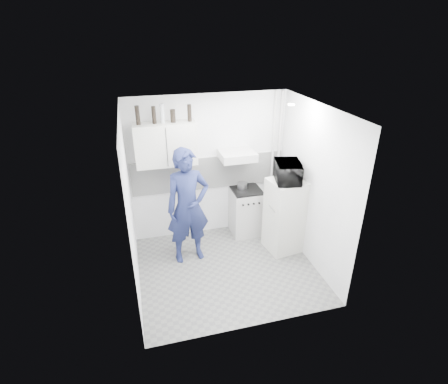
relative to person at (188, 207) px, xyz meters
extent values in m
plane|color=slate|center=(0.52, -0.47, -0.97)|extent=(2.80, 2.80, 0.00)
plane|color=white|center=(0.52, -0.47, 1.63)|extent=(2.80, 2.80, 0.00)
plane|color=white|center=(0.52, 0.78, 0.33)|extent=(2.80, 0.00, 2.80)
plane|color=white|center=(-0.88, -0.47, 0.33)|extent=(0.00, 2.60, 2.60)
plane|color=white|center=(1.92, -0.47, 0.33)|extent=(0.00, 2.60, 2.60)
imported|color=#1B224D|center=(0.00, 0.00, 0.00)|extent=(0.76, 0.55, 1.95)
cube|color=#BBB9B5|center=(1.16, 0.53, -0.54)|extent=(0.54, 0.54, 0.87)
cube|color=silver|center=(1.62, -0.15, -0.32)|extent=(0.61, 0.61, 1.31)
cube|color=black|center=(1.16, 0.53, -0.09)|extent=(0.52, 0.52, 0.03)
cylinder|color=silver|center=(1.10, 0.59, -0.02)|extent=(0.18, 0.18, 0.10)
imported|color=black|center=(1.62, -0.15, 0.49)|extent=(0.65, 0.52, 0.32)
cylinder|color=black|center=(-0.62, 0.60, 1.37)|extent=(0.07, 0.07, 0.29)
cylinder|color=black|center=(-0.37, 0.60, 1.36)|extent=(0.07, 0.07, 0.27)
cylinder|color=#B2B7BC|center=(-0.24, 0.60, 1.38)|extent=(0.07, 0.07, 0.30)
cylinder|color=black|center=(-0.08, 0.60, 1.33)|extent=(0.08, 0.08, 0.20)
cylinder|color=black|center=(0.19, 0.60, 1.36)|extent=(0.07, 0.07, 0.27)
cube|color=silver|center=(-0.23, 0.60, 0.88)|extent=(1.00, 0.35, 0.70)
cube|color=#BBB9B5|center=(0.97, 0.53, 0.60)|extent=(0.60, 0.50, 0.14)
cube|color=white|center=(0.52, 0.76, 0.23)|extent=(2.74, 0.03, 0.60)
cylinder|color=#BBB9B5|center=(1.82, 0.70, 0.33)|extent=(0.05, 0.05, 2.60)
cylinder|color=#BBB9B5|center=(1.70, 0.70, 0.33)|extent=(0.04, 0.04, 2.60)
cylinder|color=white|center=(1.52, -0.27, 1.60)|extent=(0.10, 0.10, 0.02)
camera|label=1|loc=(-0.72, -4.90, 2.65)|focal=28.00mm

